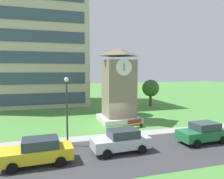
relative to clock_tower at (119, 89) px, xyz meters
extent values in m
plane|color=#4C893D|center=(-1.07, -3.02, -3.80)|extent=(160.00, 160.00, 0.00)
cube|color=#38383A|center=(-1.07, -9.80, -3.80)|extent=(120.00, 7.20, 0.01)
cube|color=#9E9E99|center=(-1.07, -5.40, -3.80)|extent=(120.00, 1.60, 0.01)
cube|color=beige|center=(-11.82, 17.60, 9.00)|extent=(21.11, 12.89, 25.60)
cube|color=#384C60|center=(-11.82, 11.11, -2.20)|extent=(19.42, 0.10, 1.80)
cube|color=#384C60|center=(-11.82, 11.11, 1.00)|extent=(19.42, 0.10, 1.80)
cube|color=#384C60|center=(-11.82, 11.11, 4.20)|extent=(19.42, 0.10, 1.80)
cube|color=#384C60|center=(-11.82, 11.11, 7.40)|extent=(19.42, 0.10, 1.80)
cube|color=#384C60|center=(-11.82, 11.11, 10.60)|extent=(19.42, 0.10, 1.80)
cube|color=gray|center=(-0.01, 0.01, -0.18)|extent=(3.34, 3.34, 7.25)
cube|color=beige|center=(-0.01, 0.01, -3.50)|extent=(4.51, 4.51, 0.60)
pyramid|color=#6A5D4D|center=(-0.01, 0.01, 4.38)|extent=(3.67, 3.67, 0.93)
cylinder|color=white|center=(-0.01, -1.72, 2.58)|extent=(1.84, 0.12, 1.84)
cylinder|color=white|center=(1.72, 0.01, 2.58)|extent=(0.12, 1.84, 1.84)
cube|color=black|center=(-0.01, -1.79, 2.74)|extent=(0.08, 0.08, 0.55)
cube|color=black|center=(-0.01, -1.80, 2.58)|extent=(0.06, 0.05, 0.83)
cube|color=brown|center=(0.72, -3.46, -3.35)|extent=(1.86, 0.89, 0.06)
cube|color=brown|center=(0.67, -3.24, -3.12)|extent=(1.76, 0.47, 0.40)
cube|color=black|center=(0.02, -3.62, -3.58)|extent=(0.18, 0.44, 0.45)
cube|color=black|center=(1.42, -3.29, -3.58)|extent=(0.18, 0.44, 0.45)
cylinder|color=#333338|center=(-6.66, -6.90, -1.23)|extent=(0.14, 0.14, 5.14)
sphere|color=#F2EFCC|center=(-6.66, -6.90, 1.52)|extent=(0.36, 0.36, 0.36)
cylinder|color=#513823|center=(8.64, 8.85, -2.77)|extent=(0.43, 0.43, 2.06)
sphere|color=#335B25|center=(8.64, 8.85, -0.74)|extent=(2.85, 2.85, 2.85)
cylinder|color=#513823|center=(1.22, 3.61, -2.50)|extent=(0.32, 0.32, 2.60)
sphere|color=#34681E|center=(1.22, 3.61, 0.11)|extent=(3.75, 3.75, 3.75)
cube|color=gold|center=(-8.87, -9.88, -3.09)|extent=(4.55, 2.01, 0.76)
cube|color=#2D3842|center=(-8.64, -9.87, -2.41)|extent=(2.30, 1.69, 0.60)
cylinder|color=black|center=(-10.21, -10.83, -3.47)|extent=(0.67, 0.25, 0.66)
cylinder|color=black|center=(-10.29, -9.05, -3.47)|extent=(0.67, 0.25, 0.66)
cylinder|color=black|center=(-7.44, -10.70, -3.47)|extent=(0.67, 0.25, 0.66)
cylinder|color=black|center=(-7.52, -8.93, -3.47)|extent=(0.67, 0.25, 0.66)
cube|color=silver|center=(-3.02, -9.39, -3.09)|extent=(4.34, 1.97, 0.76)
cube|color=#2D3842|center=(-2.81, -9.38, -2.41)|extent=(2.20, 1.66, 0.60)
cylinder|color=black|center=(-4.31, -10.32, -3.47)|extent=(0.67, 0.25, 0.66)
cylinder|color=black|center=(-4.38, -8.58, -3.47)|extent=(0.67, 0.25, 0.66)
cylinder|color=black|center=(-1.66, -10.20, -3.47)|extent=(0.67, 0.25, 0.66)
cylinder|color=black|center=(-1.74, -8.46, -3.47)|extent=(0.67, 0.25, 0.66)
cube|color=#1E6B38|center=(4.25, -9.39, -3.09)|extent=(4.30, 1.98, 0.76)
cube|color=#2D3842|center=(4.46, -9.38, -2.41)|extent=(2.18, 1.68, 0.60)
cylinder|color=black|center=(2.98, -10.33, -3.47)|extent=(0.67, 0.25, 0.66)
cylinder|color=black|center=(2.90, -8.57, -3.47)|extent=(0.67, 0.25, 0.66)
cylinder|color=black|center=(5.60, -10.21, -3.47)|extent=(0.67, 0.25, 0.66)
cylinder|color=black|center=(5.52, -8.45, -3.47)|extent=(0.67, 0.25, 0.66)
camera|label=1|loc=(-8.17, -24.26, 2.24)|focal=34.94mm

